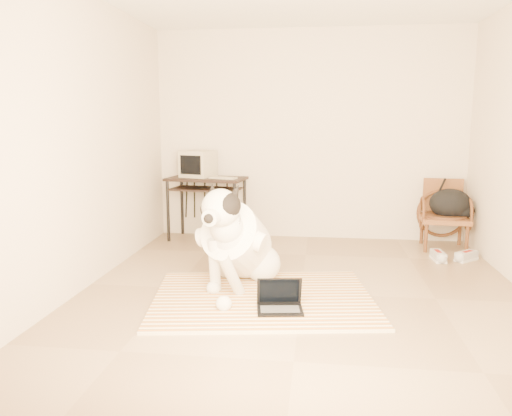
% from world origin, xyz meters
% --- Properties ---
extents(floor, '(4.50, 4.50, 0.00)m').
position_xyz_m(floor, '(0.00, 0.00, 0.00)').
color(floor, '#8E7457').
rests_on(floor, ground).
extents(wall_back, '(4.50, 0.00, 4.50)m').
position_xyz_m(wall_back, '(0.00, 2.25, 1.35)').
color(wall_back, beige).
rests_on(wall_back, floor).
extents(wall_front, '(4.50, 0.00, 4.50)m').
position_xyz_m(wall_front, '(0.00, -2.25, 1.35)').
color(wall_front, beige).
rests_on(wall_front, floor).
extents(wall_left, '(0.00, 4.50, 4.50)m').
position_xyz_m(wall_left, '(-2.00, 0.00, 1.35)').
color(wall_left, beige).
rests_on(wall_left, floor).
extents(rug, '(2.08, 1.71, 0.02)m').
position_xyz_m(rug, '(-0.33, -0.21, 0.01)').
color(rug, '#C66E24').
rests_on(rug, floor).
extents(dog, '(0.73, 1.46, 1.05)m').
position_xyz_m(dog, '(-0.61, 0.12, 0.42)').
color(dog, silver).
rests_on(dog, rug).
extents(laptop, '(0.40, 0.31, 0.26)m').
position_xyz_m(laptop, '(-0.16, -0.47, 0.08)').
color(laptop, black).
rests_on(laptop, rug).
extents(computer_desk, '(1.04, 0.67, 0.82)m').
position_xyz_m(computer_desk, '(-1.31, 1.93, 0.70)').
color(computer_desk, black).
rests_on(computer_desk, floor).
extents(crt_monitor, '(0.47, 0.46, 0.34)m').
position_xyz_m(crt_monitor, '(-1.43, 2.00, 0.99)').
color(crt_monitor, '#B3A88C').
rests_on(crt_monitor, computer_desk).
extents(desk_keyboard, '(0.37, 0.23, 0.02)m').
position_xyz_m(desk_keyboard, '(-1.07, 1.84, 0.83)').
color(desk_keyboard, '#B3A88C').
rests_on(desk_keyboard, computer_desk).
extents(pc_tower, '(0.25, 0.41, 0.36)m').
position_xyz_m(pc_tower, '(-1.13, 1.95, 0.18)').
color(pc_tower, '#454547').
rests_on(pc_tower, floor).
extents(rattan_chair, '(0.59, 0.57, 0.83)m').
position_xyz_m(rattan_chair, '(1.65, 1.87, 0.42)').
color(rattan_chair, brown).
rests_on(rattan_chair, floor).
extents(backpack, '(0.52, 0.40, 0.36)m').
position_xyz_m(backpack, '(1.73, 1.82, 0.55)').
color(backpack, black).
rests_on(backpack, rattan_chair).
extents(sneaker_left, '(0.13, 0.30, 0.10)m').
position_xyz_m(sneaker_left, '(1.48, 1.28, 0.05)').
color(sneaker_left, silver).
rests_on(sneaker_left, floor).
extents(sneaker_right, '(0.30, 0.29, 0.10)m').
position_xyz_m(sneaker_right, '(1.79, 1.31, 0.05)').
color(sneaker_right, silver).
rests_on(sneaker_right, floor).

